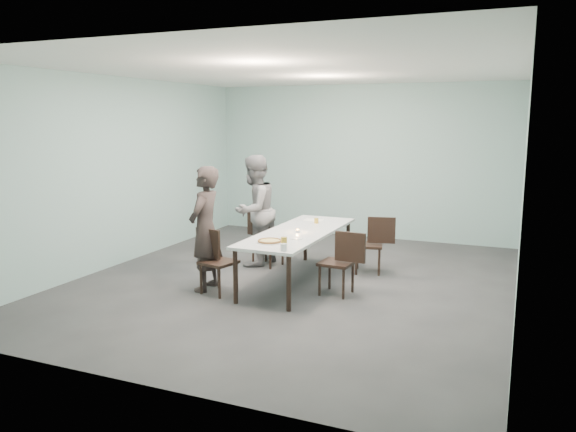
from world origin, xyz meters
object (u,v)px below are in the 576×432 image
at_px(diner_far, 254,210).
at_px(tealight, 298,231).
at_px(amber_tumbler, 316,221).
at_px(side_plate, 296,238).
at_px(chair_far_right, 374,241).
at_px(table, 298,235).
at_px(pizza, 270,241).
at_px(beer_glass, 284,243).
at_px(chair_near_right, 342,259).
at_px(chair_far_left, 264,234).
at_px(chair_near_left, 214,256).
at_px(water_tumbler, 284,247).
at_px(diner_near, 205,229).

bearing_deg(diner_far, tealight, 64.18).
xyz_separation_m(tealight, amber_tumbler, (0.01, 0.76, 0.02)).
bearing_deg(side_plate, chair_far_right, 63.03).
bearing_deg(chair_far_right, table, 32.82).
bearing_deg(pizza, beer_glass, -39.93).
relative_size(chair_far_right, amber_tumbler, 10.88).
xyz_separation_m(chair_near_right, diner_far, (-1.79, 0.99, 0.39)).
distance_m(chair_far_right, diner_far, 1.96).
bearing_deg(chair_near_right, chair_far_left, -27.72).
height_order(diner_far, pizza, diner_far).
relative_size(chair_near_right, diner_far, 0.49).
relative_size(chair_near_left, beer_glass, 5.80).
height_order(side_plate, amber_tumbler, amber_tumbler).
relative_size(chair_far_left, amber_tumbler, 10.88).
xyz_separation_m(table, beer_glass, (0.25, -1.11, 0.13)).
height_order(pizza, side_plate, pizza).
relative_size(table, diner_far, 1.47).
height_order(chair_near_left, chair_near_right, same).
relative_size(chair_near_right, amber_tumbler, 10.88).
height_order(chair_far_right, beer_glass, beer_glass).
xyz_separation_m(pizza, water_tumbler, (0.35, -0.36, 0.03)).
height_order(diner_near, tealight, diner_near).
bearing_deg(water_tumbler, diner_far, 125.25).
bearing_deg(chair_near_left, chair_far_left, 103.95).
bearing_deg(amber_tumbler, beer_glass, -82.87).
relative_size(table, chair_far_right, 3.00).
height_order(chair_near_left, chair_far_left, same).
bearing_deg(beer_glass, chair_near_right, 55.93).
height_order(diner_near, water_tumbler, diner_near).
distance_m(chair_far_left, tealight, 1.21).
distance_m(chair_near_right, side_plate, 0.67).
xyz_separation_m(water_tumbler, amber_tumbler, (-0.26, 1.88, -0.01)).
xyz_separation_m(side_plate, beer_glass, (0.08, -0.61, 0.07)).
bearing_deg(amber_tumbler, table, -92.43).
bearing_deg(tealight, side_plate, -70.38).
bearing_deg(diner_far, beer_glass, 45.18).
distance_m(diner_near, pizza, 0.98).
xyz_separation_m(diner_near, pizza, (0.98, -0.02, -0.09)).
bearing_deg(pizza, diner_far, 122.70).
height_order(table, chair_far_right, chair_far_right).
bearing_deg(diner_near, chair_far_right, 125.96).
bearing_deg(water_tumbler, beer_glass, 110.08).
height_order(chair_far_right, side_plate, chair_far_right).
xyz_separation_m(table, side_plate, (0.17, -0.50, 0.06)).
bearing_deg(chair_far_right, beer_glass, 59.80).
bearing_deg(chair_far_left, tealight, -29.22).
bearing_deg(tealight, table, 104.42).
bearing_deg(table, chair_far_left, 142.02).
distance_m(chair_near_left, beer_glass, 1.18).
height_order(table, tealight, tealight).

